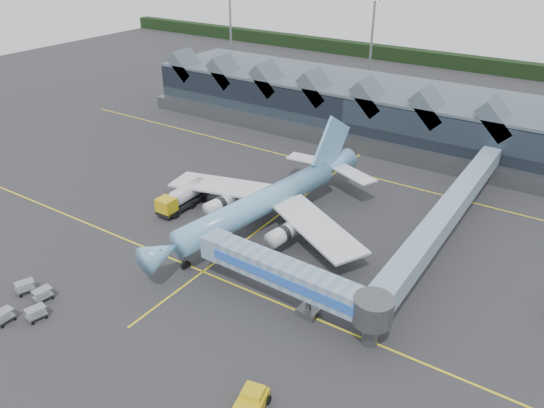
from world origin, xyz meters
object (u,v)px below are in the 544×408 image
Objects in this scene: main_airliner at (267,201)px; fuel_truck at (184,196)px; jet_bridge at (301,282)px; pushback_tug at (251,402)px.

fuel_truck is (-12.92, -2.39, -1.84)m from main_airliner.
jet_bridge is 5.27× the size of pushback_tug.
jet_bridge is 14.18m from pushback_tug.
fuel_truck is (-26.46, 11.19, -2.09)m from jet_bridge.
main_airliner reaches higher than fuel_truck.
main_airliner is at bearing 10.24° from fuel_truck.
pushback_tug is at bearing -40.11° from fuel_truck.
main_airliner is at bearing 109.38° from pushback_tug.
pushback_tug is at bearing -74.77° from jet_bridge.
main_airliner is 8.89× the size of pushback_tug.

